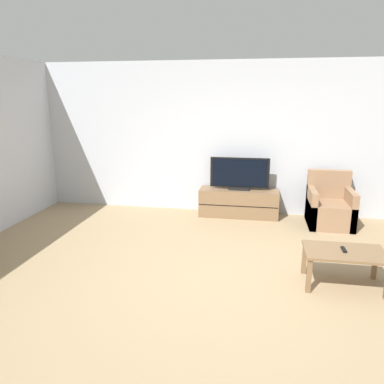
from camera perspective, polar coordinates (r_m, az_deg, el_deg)
ground_plane at (r=4.37m, az=3.65°, el=-14.07°), size 24.00×24.00×0.00m
wall_back at (r=6.80m, az=6.71°, el=8.06°), size 12.00×0.06×2.70m
tv_stand at (r=6.73m, az=7.12°, el=-1.64°), size 1.39×0.44×0.49m
tv at (r=6.60m, az=7.25°, el=2.61°), size 1.03×0.18×0.57m
armchair at (r=6.62m, az=20.23°, el=-2.31°), size 0.70×0.76×0.88m
coffee_table at (r=4.56m, az=22.23°, el=-9.00°), size 0.88×0.54×0.42m
remote at (r=4.54m, az=22.13°, el=-8.12°), size 0.04×0.15×0.02m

